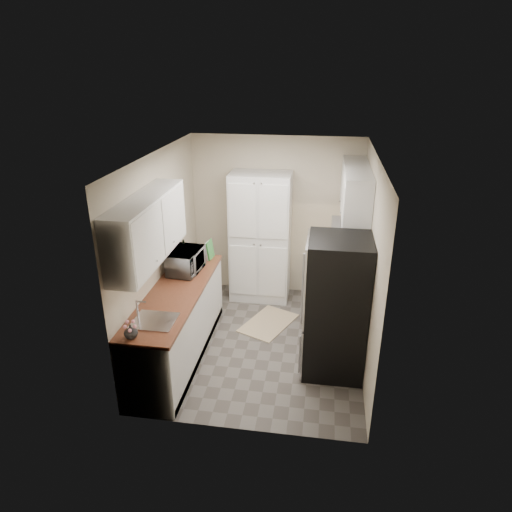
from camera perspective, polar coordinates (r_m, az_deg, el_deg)
The scene contains 16 objects.
ground at distance 6.25m, azimuth 0.61°, elevation -10.70°, with size 3.20×3.20×0.00m, color #56514C.
room_shell at distance 5.51m, azimuth 0.48°, elevation 3.46°, with size 2.64×3.24×2.52m.
pantry_cabinet at distance 6.98m, azimuth 0.55°, elevation 2.30°, with size 0.90×0.55×2.00m, color silver.
base_cabinet_left at distance 5.86m, azimuth -9.71°, elevation -8.47°, with size 0.60×2.30×0.88m, color silver.
countertop_left at distance 5.64m, azimuth -10.02°, elevation -4.48°, with size 0.63×2.33×0.04m, color brown.
base_cabinet_right at distance 7.03m, azimuth 10.04°, elevation -2.88°, with size 0.60×0.80×0.88m, color silver.
countertop_right at distance 6.84m, azimuth 10.31°, elevation 0.58°, with size 0.63×0.83×0.04m, color brown.
electric_range at distance 6.30m, azimuth 10.00°, elevation -5.72°, with size 0.71×0.78×1.13m.
refrigerator at distance 5.42m, azimuth 9.97°, elevation -6.29°, with size 0.70×0.72×1.70m, color #B7B7BC.
microwave at distance 6.05m, azimuth -8.77°, elevation -0.62°, with size 0.54×0.37×0.30m, color #ABABB0.
wine_bottle at distance 6.27m, azimuth -8.98°, elevation 0.34°, with size 0.08×0.08×0.33m, color black.
flower_vase at distance 4.79m, azimuth -15.40°, elevation -9.08°, with size 0.14×0.14×0.15m, color silver.
cutting_board at distance 6.43m, azimuth -5.74°, elevation 0.79°, with size 0.02×0.21×0.26m, color #338739.
toaster_oven at distance 6.84m, azimuth 10.84°, elevation 1.82°, with size 0.33×0.42×0.24m, color #B7B7BC.
fruit_basket at distance 6.76m, azimuth 10.89°, elevation 3.11°, with size 0.24×0.24×0.10m, color #FF6E04, non-canonical shape.
kitchen_mat at distance 6.65m, azimuth 1.57°, elevation -8.36°, with size 0.55×0.87×0.01m, color tan.
Camera 1 is at (0.72, -5.15, 3.48)m, focal length 32.00 mm.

